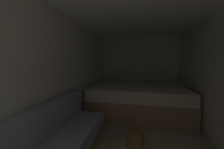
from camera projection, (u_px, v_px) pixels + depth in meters
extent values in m
plane|color=#A39984|center=(136.00, 145.00, 2.19)|extent=(6.91, 6.91, 0.00)
cube|color=silver|center=(139.00, 70.00, 4.50)|extent=(2.55, 0.05, 2.11)
cube|color=silver|center=(63.00, 78.00, 2.34)|extent=(0.05, 4.91, 2.11)
cube|color=white|center=(138.00, 7.00, 1.98)|extent=(2.55, 4.91, 0.05)
cube|color=tan|center=(138.00, 103.00, 3.64)|extent=(2.33, 1.78, 0.46)
cube|color=beige|center=(138.00, 90.00, 3.61)|extent=(2.29, 1.74, 0.26)
ellipsoid|color=white|center=(122.00, 79.00, 4.35)|extent=(0.57, 0.33, 0.14)
ellipsoid|color=white|center=(156.00, 80.00, 4.14)|extent=(0.57, 0.33, 0.14)
cube|color=#99A3B7|center=(35.00, 128.00, 1.60)|extent=(0.12, 2.29, 0.43)
cylinder|color=olive|center=(135.00, 138.00, 2.20)|extent=(0.28, 0.28, 0.22)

